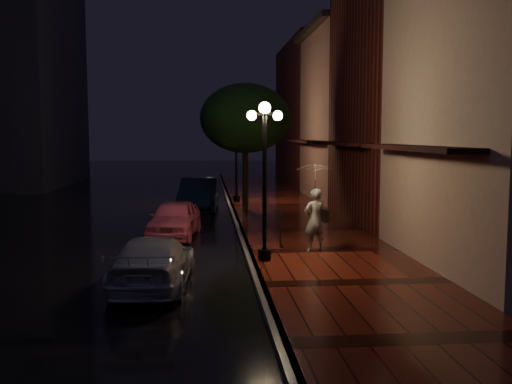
# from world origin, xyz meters

# --- Properties ---
(ground) EXTENTS (120.00, 120.00, 0.00)m
(ground) POSITION_xyz_m (0.00, 0.00, 0.00)
(ground) COLOR black
(ground) RESTS_ON ground
(sidewalk) EXTENTS (4.50, 60.00, 0.15)m
(sidewalk) POSITION_xyz_m (2.25, 0.00, 0.07)
(sidewalk) COLOR #40130B
(sidewalk) RESTS_ON ground
(curb) EXTENTS (0.25, 60.00, 0.15)m
(curb) POSITION_xyz_m (0.00, 0.00, 0.07)
(curb) COLOR #595451
(curb) RESTS_ON ground
(storefront_mid) EXTENTS (5.00, 8.00, 11.00)m
(storefront_mid) POSITION_xyz_m (7.00, 2.00, 5.50)
(storefront_mid) COLOR #511914
(storefront_mid) RESTS_ON ground
(storefront_far) EXTENTS (5.00, 8.00, 9.00)m
(storefront_far) POSITION_xyz_m (7.00, 10.00, 4.50)
(storefront_far) COLOR #8C5951
(storefront_far) RESTS_ON ground
(storefront_extra) EXTENTS (5.00, 12.00, 10.00)m
(storefront_extra) POSITION_xyz_m (7.00, 20.00, 5.00)
(storefront_extra) COLOR #511914
(storefront_extra) RESTS_ON ground
(streetlamp_near) EXTENTS (0.96, 0.36, 4.31)m
(streetlamp_near) POSITION_xyz_m (0.35, -5.00, 2.60)
(streetlamp_near) COLOR black
(streetlamp_near) RESTS_ON sidewalk
(streetlamp_far) EXTENTS (0.96, 0.36, 4.31)m
(streetlamp_far) POSITION_xyz_m (0.35, 9.00, 2.60)
(streetlamp_far) COLOR black
(streetlamp_far) RESTS_ON sidewalk
(street_tree) EXTENTS (4.16, 4.16, 5.80)m
(street_tree) POSITION_xyz_m (0.61, 5.99, 4.24)
(street_tree) COLOR black
(street_tree) RESTS_ON sidewalk
(pink_car) EXTENTS (2.01, 4.01, 1.31)m
(pink_car) POSITION_xyz_m (-2.35, -0.34, 0.66)
(pink_car) COLOR #E25D7D
(pink_car) RESTS_ON ground
(navy_car) EXTENTS (1.95, 4.90, 1.58)m
(navy_car) POSITION_xyz_m (-1.54, 6.30, 0.79)
(navy_car) COLOR black
(navy_car) RESTS_ON ground
(silver_car) EXTENTS (1.96, 4.29, 1.22)m
(silver_car) POSITION_xyz_m (-2.49, -6.96, 0.61)
(silver_car) COLOR #B5B6BE
(silver_car) RESTS_ON ground
(woman_with_umbrella) EXTENTS (1.08, 1.10, 2.61)m
(woman_with_umbrella) POSITION_xyz_m (1.96, -3.86, 1.87)
(woman_with_umbrella) COLOR white
(woman_with_umbrella) RESTS_ON sidewalk
(parking_meter) EXTENTS (0.13, 0.12, 1.19)m
(parking_meter) POSITION_xyz_m (1.00, -3.36, 0.87)
(parking_meter) COLOR black
(parking_meter) RESTS_ON sidewalk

